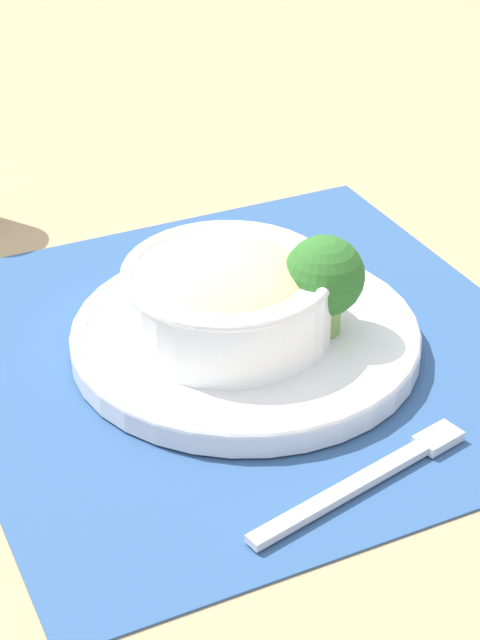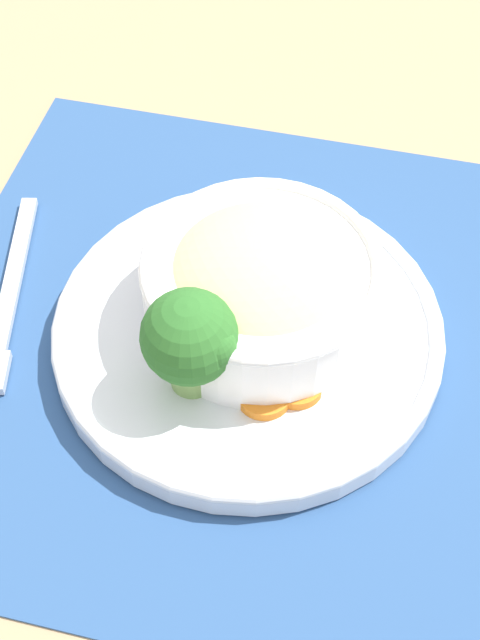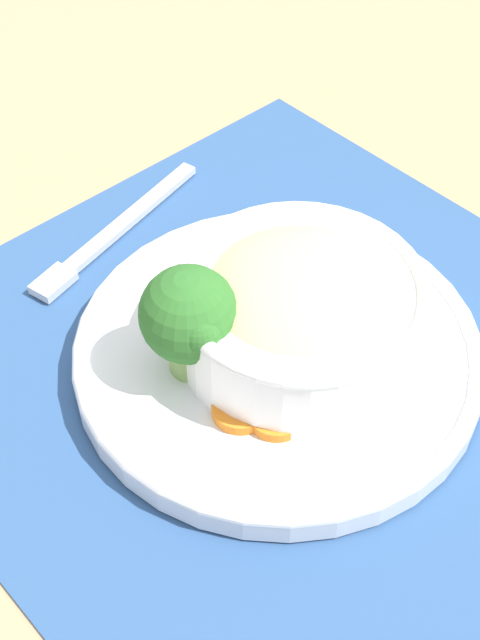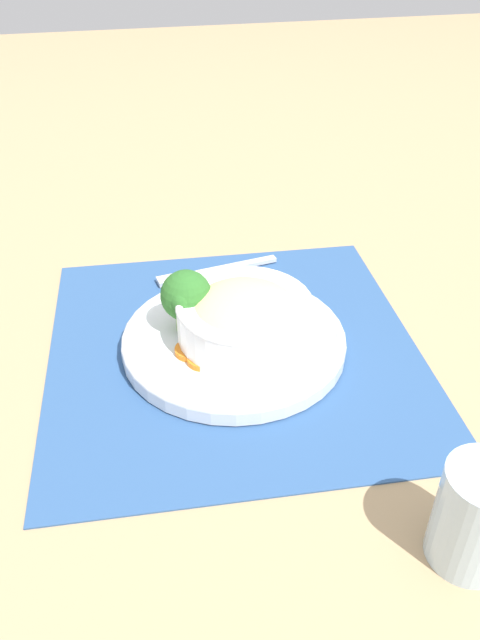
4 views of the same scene
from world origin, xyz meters
name	(u,v)px [view 3 (image 3 of 4)]	position (x,y,z in m)	size (l,w,h in m)	color
ground_plane	(277,365)	(0.00, 0.00, 0.00)	(4.00, 4.00, 0.00)	tan
placemat	(277,363)	(0.00, 0.00, 0.00)	(0.49, 0.48, 0.00)	#2D5184
plate	(278,351)	(0.00, 0.00, 0.02)	(0.27, 0.27, 0.02)	silver
bowl	(300,307)	(-0.01, -0.01, 0.05)	(0.16, 0.16, 0.07)	white
broccoli_floret	(189,317)	(0.03, 0.05, 0.07)	(0.06, 0.06, 0.08)	#759E51
carrot_slice_near	(241,409)	(-0.02, 0.06, 0.02)	(0.04, 0.04, 0.01)	orange
carrot_slice_middle	(277,415)	(-0.04, 0.05, 0.02)	(0.04, 0.04, 0.01)	orange
carrot_slice_far	(313,411)	(-0.05, 0.03, 0.02)	(0.04, 0.04, 0.01)	orange
carrot_slice_extra	(343,397)	(-0.06, 0.01, 0.02)	(0.04, 0.04, 0.01)	orange
fork	(104,240)	(0.18, 0.00, 0.01)	(0.04, 0.18, 0.01)	silver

